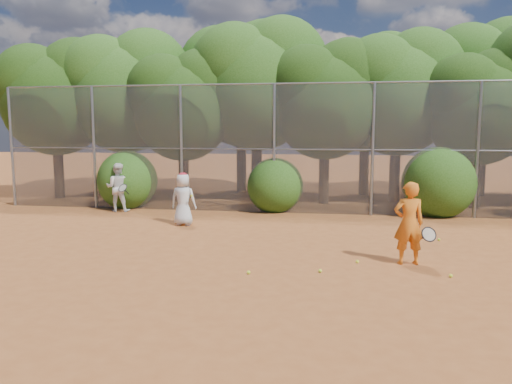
# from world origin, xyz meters

# --- Properties ---
(ground) EXTENTS (80.00, 80.00, 0.00)m
(ground) POSITION_xyz_m (0.00, 0.00, 0.00)
(ground) COLOR brown
(ground) RESTS_ON ground
(fence_back) EXTENTS (20.05, 0.09, 4.03)m
(fence_back) POSITION_xyz_m (-0.12, 6.00, 2.05)
(fence_back) COLOR gray
(fence_back) RESTS_ON ground
(tree_0) EXTENTS (4.38, 3.81, 6.00)m
(tree_0) POSITION_xyz_m (-9.44, 8.04, 3.93)
(tree_0) COLOR black
(tree_0) RESTS_ON ground
(tree_1) EXTENTS (4.64, 4.03, 6.35)m
(tree_1) POSITION_xyz_m (-6.94, 8.54, 4.16)
(tree_1) COLOR black
(tree_1) RESTS_ON ground
(tree_2) EXTENTS (3.99, 3.47, 5.47)m
(tree_2) POSITION_xyz_m (-4.45, 7.83, 3.58)
(tree_2) COLOR black
(tree_2) RESTS_ON ground
(tree_3) EXTENTS (4.89, 4.26, 6.70)m
(tree_3) POSITION_xyz_m (-1.94, 8.84, 4.40)
(tree_3) COLOR black
(tree_3) RESTS_ON ground
(tree_4) EXTENTS (4.19, 3.64, 5.73)m
(tree_4) POSITION_xyz_m (0.55, 8.24, 3.76)
(tree_4) COLOR black
(tree_4) RESTS_ON ground
(tree_5) EXTENTS (4.51, 3.92, 6.17)m
(tree_5) POSITION_xyz_m (3.06, 9.04, 4.05)
(tree_5) COLOR black
(tree_5) RESTS_ON ground
(tree_6) EXTENTS (3.86, 3.36, 5.29)m
(tree_6) POSITION_xyz_m (5.55, 8.03, 3.47)
(tree_6) COLOR black
(tree_6) RESTS_ON ground
(tree_9) EXTENTS (4.83, 4.20, 6.62)m
(tree_9) POSITION_xyz_m (-7.94, 10.84, 4.34)
(tree_9) COLOR black
(tree_9) RESTS_ON ground
(tree_10) EXTENTS (5.15, 4.48, 7.06)m
(tree_10) POSITION_xyz_m (-2.93, 11.05, 4.63)
(tree_10) COLOR black
(tree_10) RESTS_ON ground
(tree_11) EXTENTS (4.64, 4.03, 6.35)m
(tree_11) POSITION_xyz_m (2.06, 10.64, 4.16)
(tree_11) COLOR black
(tree_11) RESTS_ON ground
(tree_12) EXTENTS (5.02, 4.37, 6.88)m
(tree_12) POSITION_xyz_m (6.56, 11.24, 4.51)
(tree_12) COLOR black
(tree_12) RESTS_ON ground
(bush_0) EXTENTS (2.00, 2.00, 2.00)m
(bush_0) POSITION_xyz_m (-6.00, 6.30, 1.00)
(bush_0) COLOR #244B12
(bush_0) RESTS_ON ground
(bush_1) EXTENTS (1.80, 1.80, 1.80)m
(bush_1) POSITION_xyz_m (-1.00, 6.30, 0.90)
(bush_1) COLOR #244B12
(bush_1) RESTS_ON ground
(bush_2) EXTENTS (2.20, 2.20, 2.20)m
(bush_2) POSITION_xyz_m (4.00, 6.30, 1.10)
(bush_2) COLOR #244B12
(bush_2) RESTS_ON ground
(player_yellow) EXTENTS (0.84, 0.56, 1.63)m
(player_yellow) POSITION_xyz_m (2.35, 0.47, 0.82)
(player_yellow) COLOR orange
(player_yellow) RESTS_ON ground
(player_teen) EXTENTS (0.71, 0.47, 1.46)m
(player_teen) POSITION_xyz_m (-3.19, 3.57, 0.72)
(player_teen) COLOR silver
(player_teen) RESTS_ON ground
(player_white) EXTENTS (0.89, 0.79, 1.55)m
(player_white) POSITION_xyz_m (-5.93, 5.40, 0.78)
(player_white) COLOR white
(player_white) RESTS_ON ground
(ball_0) EXTENTS (0.07, 0.07, 0.07)m
(ball_0) POSITION_xyz_m (1.38, 0.36, 0.03)
(ball_0) COLOR #D3EE2B
(ball_0) RESTS_ON ground
(ball_1) EXTENTS (0.07, 0.07, 0.07)m
(ball_1) POSITION_xyz_m (2.52, 3.38, 0.03)
(ball_1) COLOR #D3EE2B
(ball_1) RESTS_ON ground
(ball_2) EXTENTS (0.07, 0.07, 0.07)m
(ball_2) POSITION_xyz_m (3.00, -0.34, 0.03)
(ball_2) COLOR #D3EE2B
(ball_2) RESTS_ON ground
(ball_4) EXTENTS (0.07, 0.07, 0.07)m
(ball_4) POSITION_xyz_m (0.68, -0.41, 0.03)
(ball_4) COLOR #D3EE2B
(ball_4) RESTS_ON ground
(ball_5) EXTENTS (0.07, 0.07, 0.07)m
(ball_5) POSITION_xyz_m (3.37, 2.65, 0.03)
(ball_5) COLOR #D3EE2B
(ball_5) RESTS_ON ground
(ball_6) EXTENTS (0.07, 0.07, 0.07)m
(ball_6) POSITION_xyz_m (-0.61, -0.72, 0.03)
(ball_6) COLOR #D3EE2B
(ball_6) RESTS_ON ground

